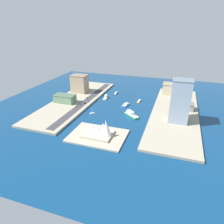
% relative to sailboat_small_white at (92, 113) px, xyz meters
% --- Properties ---
extents(ground_plane, '(440.00, 440.00, 0.00)m').
position_rel_sailboat_small_white_xyz_m(ground_plane, '(-36.31, -41.76, -0.96)').
color(ground_plane, navy).
extents(quay_west, '(70.00, 240.00, 3.15)m').
position_rel_sailboat_small_white_xyz_m(quay_west, '(-124.64, -41.76, 0.61)').
color(quay_west, '#9E937F').
rests_on(quay_west, ground_plane).
extents(quay_east, '(70.00, 240.00, 3.15)m').
position_rel_sailboat_small_white_xyz_m(quay_east, '(52.01, -41.76, 0.61)').
color(quay_east, '#9E937F').
rests_on(quay_east, ground_plane).
extents(peninsula_point, '(70.95, 52.43, 2.00)m').
position_rel_sailboat_small_white_xyz_m(peninsula_point, '(-34.76, 61.76, 0.04)').
color(peninsula_point, '#A89E89').
rests_on(peninsula_point, ground_plane).
extents(road_strip, '(12.85, 228.00, 0.15)m').
position_rel_sailboat_small_white_xyz_m(road_strip, '(29.92, -41.76, 2.26)').
color(road_strip, '#38383D').
rests_on(road_strip, quay_east).
extents(sailboat_small_white, '(8.62, 6.64, 10.94)m').
position_rel_sailboat_small_white_xyz_m(sailboat_small_white, '(0.00, 0.00, 0.00)').
color(sailboat_small_white, white).
rests_on(sailboat_small_white, ground_plane).
extents(catamaran_blue, '(11.80, 18.57, 4.38)m').
position_rel_sailboat_small_white_xyz_m(catamaran_blue, '(-41.95, -50.16, 0.63)').
color(catamaran_blue, blue).
rests_on(catamaran_blue, ground_plane).
extents(water_taxi_orange, '(6.61, 15.04, 3.78)m').
position_rel_sailboat_small_white_xyz_m(water_taxi_orange, '(-60.23, -75.95, 0.43)').
color(water_taxi_orange, orange).
rests_on(water_taxi_orange, ground_plane).
extents(patrol_launch_navy, '(5.64, 16.40, 3.77)m').
position_rel_sailboat_small_white_xyz_m(patrol_launch_navy, '(-6.58, -104.57, 0.43)').
color(patrol_launch_navy, '#1E284C').
rests_on(patrol_launch_navy, ground_plane).
extents(ferry_white_commuter, '(8.94, 21.77, 6.28)m').
position_rel_sailboat_small_white_xyz_m(ferry_white_commuter, '(4.53, -73.40, 1.07)').
color(ferry_white_commuter, silver).
rests_on(ferry_white_commuter, ground_plane).
extents(ferry_green_doubledeck, '(26.96, 24.53, 7.17)m').
position_rel_sailboat_small_white_xyz_m(ferry_green_doubledeck, '(-60.68, -12.47, 1.59)').
color(ferry_green_doubledeck, '#2D8C4C').
rests_on(ferry_green_doubledeck, ground_plane).
extents(terminal_long_green, '(37.41, 20.46, 13.80)m').
position_rel_sailboat_small_white_xyz_m(terminal_long_green, '(63.08, -23.94, 9.12)').
color(terminal_long_green, slate).
rests_on(terminal_long_green, quay_east).
extents(tower_tall_glass, '(27.06, 23.63, 61.23)m').
position_rel_sailboat_small_white_xyz_m(tower_tall_glass, '(-129.68, -9.77, 32.83)').
color(tower_tall_glass, '#8C9EB2').
rests_on(tower_tall_glass, quay_west).
extents(office_block_beige, '(32.76, 26.56, 21.37)m').
position_rel_sailboat_small_white_xyz_m(office_block_beige, '(-112.37, -129.72, 12.90)').
color(office_block_beige, '#C6B793').
rests_on(office_block_beige, quay_west).
extents(apartment_midrise_tan, '(31.44, 24.47, 34.99)m').
position_rel_sailboat_small_white_xyz_m(apartment_midrise_tan, '(64.26, -84.55, 19.71)').
color(apartment_midrise_tan, tan).
rests_on(apartment_midrise_tan, quay_east).
extents(carpark_squat_concrete, '(31.83, 19.23, 10.94)m').
position_rel_sailboat_small_white_xyz_m(carpark_squat_concrete, '(-136.81, -58.64, 7.69)').
color(carpark_squat_concrete, gray).
rests_on(carpark_squat_concrete, quay_west).
extents(van_white, '(2.16, 4.80, 1.55)m').
position_rel_sailboat_small_white_xyz_m(van_white, '(26.54, -38.81, 3.10)').
color(van_white, black).
rests_on(van_white, road_strip).
extents(hatchback_blue, '(2.02, 4.83, 1.62)m').
position_rel_sailboat_small_white_xyz_m(hatchback_blue, '(32.23, -22.11, 3.13)').
color(hatchback_blue, black).
rests_on(hatchback_blue, road_strip).
extents(pickup_red, '(1.99, 4.82, 1.53)m').
position_rel_sailboat_small_white_xyz_m(pickup_red, '(35.11, -55.54, 3.10)').
color(pickup_red, black).
rests_on(pickup_red, road_strip).
extents(taxi_yellow_cab, '(1.90, 4.61, 1.57)m').
position_rel_sailboat_small_white_xyz_m(taxi_yellow_cab, '(34.48, -9.91, 3.11)').
color(taxi_yellow_cab, black).
rests_on(taxi_yellow_cab, road_strip).
extents(suv_black, '(2.02, 4.86, 1.55)m').
position_rel_sailboat_small_white_xyz_m(suv_black, '(27.57, -29.56, 3.11)').
color(suv_black, black).
rests_on(suv_black, road_strip).
extents(traffic_light_waterfront, '(0.36, 0.36, 6.50)m').
position_rel_sailboat_small_white_xyz_m(traffic_light_waterfront, '(22.15, -75.36, 6.53)').
color(traffic_light_waterfront, black).
rests_on(traffic_light_waterfront, quay_east).
extents(opera_landmark, '(37.39, 29.00, 23.27)m').
position_rel_sailboat_small_white_xyz_m(opera_landmark, '(-37.47, 61.76, 8.61)').
color(opera_landmark, '#BCAD93').
rests_on(opera_landmark, peninsula_point).
extents(park_tree_cluster, '(16.54, 20.90, 8.48)m').
position_rel_sailboat_small_white_xyz_m(park_tree_cluster, '(-123.75, -67.75, 7.30)').
color(park_tree_cluster, brown).
rests_on(park_tree_cluster, quay_west).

